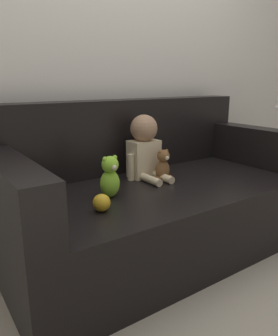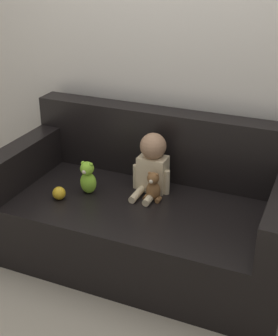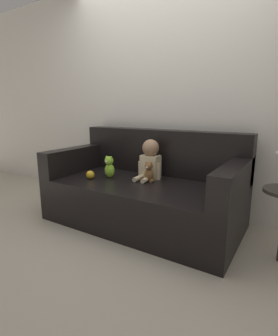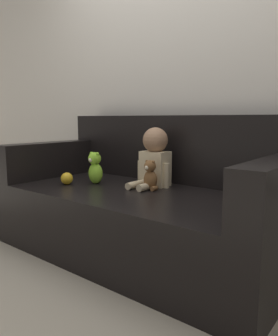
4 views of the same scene
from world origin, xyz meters
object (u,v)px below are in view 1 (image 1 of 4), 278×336
object	(u,v)px
person_baby	(144,148)
plush_toy_side	(110,177)
teddy_bear_brown	(163,166)
toy_ball	(102,203)
couch	(153,198)

from	to	relation	value
person_baby	plush_toy_side	bearing A→B (deg)	-151.14
teddy_bear_brown	toy_ball	size ratio (longest dim) A/B	2.28
couch	teddy_bear_brown	world-z (taller)	couch
plush_toy_side	toy_ball	bearing A→B (deg)	-131.74
couch	person_baby	world-z (taller)	couch
couch	person_baby	size ratio (longest dim) A/B	4.73
couch	toy_ball	distance (m)	0.59
toy_ball	teddy_bear_brown	bearing A→B (deg)	22.54
person_baby	plush_toy_side	distance (m)	0.43
person_baby	couch	bearing A→B (deg)	-87.73
plush_toy_side	couch	bearing A→B (deg)	16.24
couch	person_baby	xyz separation A→B (m)	(-0.00, 0.09, 0.31)
teddy_bear_brown	toy_ball	xyz separation A→B (m)	(-0.56, -0.23, -0.05)
couch	toy_ball	size ratio (longest dim) A/B	22.17
person_baby	teddy_bear_brown	distance (m)	0.17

